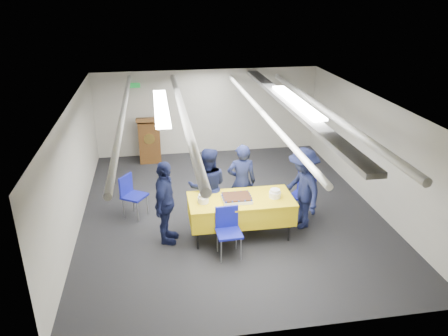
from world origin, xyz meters
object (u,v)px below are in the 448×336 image
(chair_left, at_px, (131,192))
(chair_right, at_px, (304,191))
(serving_table, at_px, (241,209))
(sailor_a, at_px, (242,182))
(podium, at_px, (150,139))
(sailor_b, at_px, (208,187))
(sailor_c, at_px, (165,203))
(sailor_d, at_px, (302,188))
(sheet_cake, at_px, (237,198))
(chair_near, at_px, (228,227))

(chair_left, bearing_deg, chair_right, -8.50)
(serving_table, height_order, sailor_a, sailor_a)
(podium, distance_m, sailor_b, 3.66)
(podium, relative_size, chair_right, 1.44)
(serving_table, relative_size, sailor_a, 1.22)
(podium, xyz_separation_m, chair_left, (-0.40, -2.94, -0.08))
(sailor_a, height_order, sailor_c, sailor_a)
(sailor_c, xyz_separation_m, sailor_d, (2.58, 0.14, 0.02))
(sheet_cake, xyz_separation_m, chair_near, (-0.24, -0.48, -0.28))
(serving_table, xyz_separation_m, sheet_cake, (-0.09, -0.06, 0.26))
(chair_near, relative_size, sailor_c, 0.56)
(serving_table, xyz_separation_m, sailor_a, (0.14, 0.65, 0.23))
(chair_right, distance_m, sailor_a, 1.29)
(sailor_a, bearing_deg, sailor_d, 159.78)
(sheet_cake, distance_m, sailor_b, 0.76)
(serving_table, relative_size, chair_near, 2.20)
(sheet_cake, height_order, chair_left, chair_left)
(chair_left, bearing_deg, chair_near, -44.35)
(sheet_cake, xyz_separation_m, sailor_d, (1.30, 0.23, -0.01))
(chair_right, distance_m, sailor_d, 0.54)
(podium, xyz_separation_m, sailor_a, (1.77, -3.39, 0.17))
(sailor_a, xyz_separation_m, sailor_c, (-1.51, -0.63, -0.00))
(sailor_c, bearing_deg, sheet_cake, -78.00)
(serving_table, relative_size, sailor_b, 1.22)
(chair_right, xyz_separation_m, sailor_b, (-1.95, -0.04, 0.25))
(sailor_a, bearing_deg, chair_left, -7.62)
(chair_near, distance_m, chair_left, 2.36)
(sheet_cake, distance_m, sailor_a, 0.75)
(sailor_a, height_order, sailor_d, sailor_d)
(serving_table, bearing_deg, podium, 111.87)
(serving_table, height_order, sailor_c, sailor_c)
(chair_near, distance_m, sailor_b, 1.14)
(serving_table, distance_m, sheet_cake, 0.28)
(chair_right, height_order, chair_left, same)
(sailor_c, bearing_deg, chair_near, -103.04)
(podium, height_order, chair_near, podium)
(podium, height_order, sailor_d, sailor_d)
(sheet_cake, xyz_separation_m, sailor_b, (-0.45, 0.61, -0.03))
(serving_table, xyz_separation_m, chair_near, (-0.33, -0.54, -0.03))
(sailor_a, distance_m, sailor_c, 1.64)
(chair_left, xyz_separation_m, sailor_b, (1.49, -0.56, 0.25))
(serving_table, distance_m, sailor_c, 1.38)
(sheet_cake, bearing_deg, sailor_b, 126.18)
(serving_table, xyz_separation_m, sailor_c, (-1.37, 0.02, 0.22))
(chair_near, relative_size, sailor_b, 0.55)
(chair_left, bearing_deg, sailor_d, -16.24)
(chair_right, height_order, sailor_c, sailor_c)
(chair_left, relative_size, sailor_d, 0.54)
(chair_near, height_order, sailor_d, sailor_d)
(sailor_b, relative_size, sailor_d, 0.98)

